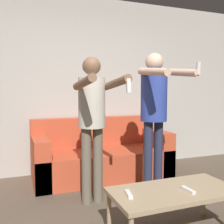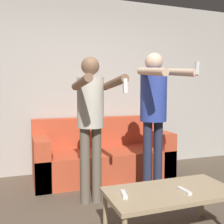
% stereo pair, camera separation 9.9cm
% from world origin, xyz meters
% --- Properties ---
extents(wall_back, '(6.40, 0.06, 2.70)m').
position_xyz_m(wall_back, '(0.00, 2.20, 1.35)').
color(wall_back, '#B7B2A8').
rests_on(wall_back, ground_plane).
extents(couch, '(1.96, 0.82, 0.85)m').
position_xyz_m(couch, '(0.19, 1.76, 0.29)').
color(couch, '#C64C2D').
rests_on(couch, ground_plane).
extents(person_standing_left, '(0.41, 0.77, 1.62)m').
position_xyz_m(person_standing_left, '(-0.20, 0.90, 1.01)').
color(person_standing_left, '#6B6051').
rests_on(person_standing_left, ground_plane).
extents(person_standing_right, '(0.43, 0.75, 1.70)m').
position_xyz_m(person_standing_right, '(0.57, 0.91, 1.08)').
color(person_standing_right, '#282D47').
rests_on(person_standing_right, ground_plane).
extents(coffee_table, '(1.10, 0.54, 0.42)m').
position_xyz_m(coffee_table, '(0.26, 0.02, 0.38)').
color(coffee_table, tan).
rests_on(coffee_table, ground_plane).
extents(remote_near, '(0.04, 0.15, 0.02)m').
position_xyz_m(remote_near, '(0.35, -0.06, 0.43)').
color(remote_near, white).
rests_on(remote_near, coffee_table).
extents(remote_far, '(0.07, 0.15, 0.02)m').
position_xyz_m(remote_far, '(-0.15, 0.04, 0.43)').
color(remote_far, white).
rests_on(remote_far, coffee_table).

